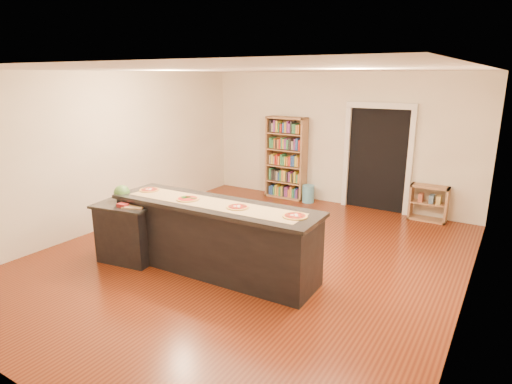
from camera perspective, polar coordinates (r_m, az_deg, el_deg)
The scene contains 16 objects.
room at distance 6.28m, azimuth -0.96°, elevation 3.12°, with size 6.00×7.00×2.80m.
doorway at distance 9.08m, azimuth 15.93°, elevation 5.05°, with size 1.40×0.09×2.21m.
kitchen_island at distance 6.10m, azimuth -5.57°, elevation -6.02°, with size 3.09×0.84×1.02m.
side_counter at distance 6.74m, azimuth -16.56°, elevation -5.07°, with size 0.90×0.66×0.89m.
bookshelf at distance 9.71m, azimuth 4.03°, elevation 4.54°, with size 0.92×0.33×1.84m, color #9F734D.
low_shelf at distance 8.89m, azimuth 22.02°, elevation -1.38°, with size 0.69×0.30×0.69m, color #9F734D.
waste_bin at distance 9.53m, azimuth 6.98°, elevation -0.23°, with size 0.27×0.27×0.39m, color #5195B4.
kraft_paper at distance 5.92m, azimuth -5.83°, elevation -1.51°, with size 2.68×0.48×0.00m, color tan.
watermelon at distance 6.75m, azimuth -17.45°, elevation -0.12°, with size 0.24×0.24×0.24m, color #144214.
cutting_board at distance 6.39m, azimuth -15.91°, elevation -1.89°, with size 0.31×0.20×0.02m, color tan.
package_red at distance 6.44m, azimuth -17.35°, elevation -1.70°, with size 0.15×0.10×0.05m, color maroon.
package_teal at distance 6.49m, azimuth -14.04°, elevation -1.26°, with size 0.17×0.17×0.07m, color #195966.
pizza_a at distance 6.74m, azimuth -14.04°, elevation 0.28°, with size 0.31×0.31×0.02m.
pizza_b at distance 6.14m, azimuth -9.10°, elevation -0.90°, with size 0.34×0.34×0.02m.
pizza_c at distance 5.69m, azimuth -2.47°, elevation -2.01°, with size 0.30×0.30×0.02m.
pizza_d at distance 5.35m, azimuth 5.22°, elevation -3.20°, with size 0.33×0.33×0.02m.
Camera 1 is at (3.32, -5.16, 2.72)m, focal length 30.00 mm.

